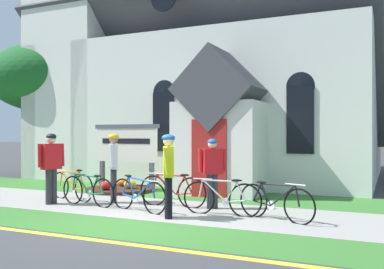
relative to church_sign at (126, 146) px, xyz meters
The scene contains 18 objects.
ground 3.25m from the church_sign, ahead, with size 140.00×140.00×0.00m, color #3D3D3F.
sidewalk_slab 2.92m from the church_sign, 75.27° to the right, with size 32.00×2.63×0.01m, color #99968E.
grass_verge 4.82m from the church_sign, 81.81° to the right, with size 32.00×1.51×0.01m, color #38722D.
church_lawn 1.50m from the church_sign, ahead, with size 24.00×2.39×0.01m, color #38722D.
church_building 6.95m from the church_sign, 87.15° to the left, with size 12.93×12.24×12.39m.
church_sign is the anchor object (origin of this frame).
flower_bed 1.31m from the church_sign, 89.73° to the right, with size 2.01×2.01×0.34m.
bicycle_blue 5.01m from the church_sign, 32.95° to the right, with size 1.73×0.09×0.79m.
bicycle_red 3.10m from the church_sign, 74.57° to the right, with size 1.73×0.34×0.77m.
bicycle_yellow 2.52m from the church_sign, 93.21° to the right, with size 1.67×0.44×0.83m.
bicycle_silver 3.89m from the church_sign, 52.87° to the right, with size 1.69×0.53×0.81m.
bicycle_white 5.99m from the church_sign, 27.29° to the right, with size 1.67×0.68×0.78m.
bicycle_black 3.56m from the church_sign, 38.49° to the right, with size 1.75×0.08×0.80m.
cyclist_in_green_jersey 4.17m from the church_sign, 28.87° to the right, with size 0.55×0.45×1.60m.
cyclist_in_white_jersey 2.53m from the church_sign, 63.76° to the right, with size 0.44×0.65×1.71m.
cyclist_in_red_jersey 3.07m from the church_sign, 92.79° to the right, with size 0.32×0.65×1.72m.
cyclist_in_yellow_jersey 4.73m from the church_sign, 46.42° to the right, with size 0.41×0.77×1.70m.
yard_deciduous_tree 7.20m from the church_sign, 152.28° to the left, with size 5.13×5.13×5.52m.
Camera 1 is at (4.38, -6.87, 1.70)m, focal length 40.62 mm.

